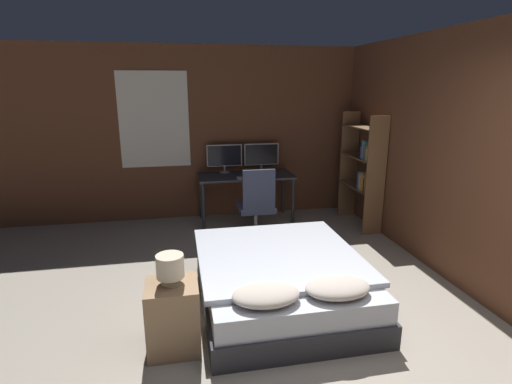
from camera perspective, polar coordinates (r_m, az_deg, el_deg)
The scene contains 12 objects.
wall_back at distance 6.52m, azimuth -1.62°, elevation 8.44°, with size 12.00×0.08×2.70m.
wall_side_right at distance 4.69m, azimuth 27.38°, elevation 4.11°, with size 0.06×12.00×2.70m.
bed at distance 4.06m, azimuth 3.49°, elevation -12.33°, with size 1.58×1.93×0.55m.
nightstand at distance 3.45m, azimuth -11.75°, elevation -17.02°, with size 0.42×0.40×0.58m.
bedside_lamp at distance 3.24m, azimuth -12.17°, elevation -10.40°, with size 0.22×0.22×0.25m.
desk at distance 6.23m, azimuth -1.47°, elevation 1.69°, with size 1.48×0.68×0.75m.
monitor_left at distance 6.35m, azimuth -4.54°, elevation 5.07°, with size 0.56×0.16×0.45m.
monitor_right at distance 6.45m, azimuth 0.79°, elevation 5.27°, with size 0.56×0.16×0.45m.
keyboard at distance 5.99m, azimuth -1.10°, elevation 2.08°, with size 0.35×0.13×0.02m.
computer_mouse at distance 6.04m, azimuth 1.36°, elevation 2.27°, with size 0.07×0.05×0.04m.
office_chair at distance 5.50m, azimuth 0.10°, elevation -2.74°, with size 0.52×0.52×1.03m.
bookshelf at distance 6.13m, azimuth 15.31°, elevation 3.51°, with size 0.29×0.94×1.70m.
Camera 1 is at (-1.10, -2.10, 2.10)m, focal length 28.00 mm.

